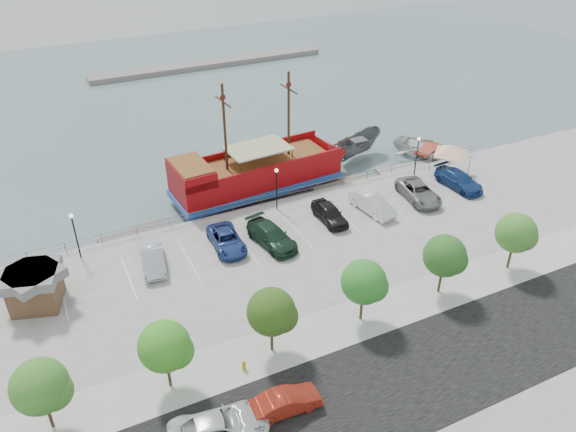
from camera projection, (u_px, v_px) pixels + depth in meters
name	position (u px, v px, depth m)	size (l,w,h in m)	color
ground	(308.00, 253.00, 48.95)	(160.00, 160.00, 0.00)	slate
street	(423.00, 371.00, 36.20)	(100.00, 8.00, 0.04)	black
sidewalk	(372.00, 315.00, 40.77)	(100.00, 4.00, 0.05)	#B7B7B2
seawall_railing	(271.00, 198.00, 54.09)	(50.00, 0.06, 1.00)	#5A5C5F
far_shore	(210.00, 64.00, 94.41)	(40.00, 3.00, 0.80)	gray
pirate_ship	(269.00, 171.00, 57.55)	(20.30, 6.93, 12.68)	#91070B
patrol_boat	(358.00, 147.00, 64.38)	(2.57, 6.84, 2.65)	#545658
speedboat	(428.00, 151.00, 64.62)	(5.71, 8.00, 1.66)	silver
dock_west	(135.00, 235.00, 51.06)	(6.34, 1.81, 0.36)	slate
dock_mid	(343.00, 184.00, 59.15)	(6.85, 1.96, 0.39)	slate
dock_east	(406.00, 169.00, 62.16)	(6.86, 1.96, 0.39)	gray
shed	(34.00, 286.00, 40.98)	(4.61, 4.61, 3.05)	brown
canopy_tent	(453.00, 145.00, 57.78)	(4.65, 4.65, 3.77)	slate
street_van	(219.00, 427.00, 31.67)	(2.65, 5.74, 1.59)	silver
street_sedan	(286.00, 402.00, 33.27)	(1.51, 4.33, 1.43)	#A42717
fire_hydrant	(244.00, 365.00, 36.14)	(0.26, 0.26, 0.74)	#C09802
lamp_post_left	(74.00, 228.00, 45.18)	(0.36, 0.36, 4.28)	black
lamp_post_mid	(277.00, 182.00, 51.82)	(0.36, 0.36, 4.28)	black
lamp_post_right	(418.00, 149.00, 57.72)	(0.36, 0.36, 4.28)	black
tree_a	(43.00, 388.00, 30.92)	(3.30, 3.20, 5.00)	#473321
tree_b	(167.00, 347.00, 33.50)	(3.30, 3.20, 5.00)	#473321
tree_c	(274.00, 313.00, 36.08)	(3.30, 3.20, 5.00)	#473321
tree_d	(366.00, 283.00, 38.66)	(3.30, 3.20, 5.00)	#473321
tree_e	(447.00, 257.00, 41.24)	(3.30, 3.20, 5.00)	#473321
tree_f	(518.00, 234.00, 43.83)	(3.30, 3.20, 5.00)	#473321
parked_car_b	(153.00, 257.00, 45.37)	(1.75, 5.03, 1.66)	silver
parked_car_c	(227.00, 240.00, 47.64)	(2.41, 5.23, 1.45)	navy
parked_car_d	(272.00, 236.00, 48.01)	(2.31, 5.69, 1.65)	#183322
parked_car_e	(330.00, 213.00, 51.18)	(1.89, 4.69, 1.60)	black
parked_car_f	(372.00, 204.00, 52.58)	(1.77, 5.09, 1.68)	white
parked_car_g	(419.00, 192.00, 54.54)	(2.64, 5.72, 1.59)	slate
parked_car_h	(459.00, 180.00, 56.59)	(2.27, 5.57, 1.62)	navy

